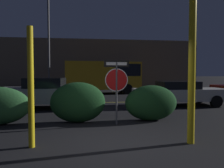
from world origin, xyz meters
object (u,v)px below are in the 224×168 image
at_px(hedge_bush_2, 78,102).
at_px(passing_car_3, 180,93).
at_px(yellow_pole_right, 192,70).
at_px(street_lamp, 49,32).
at_px(yellow_pole_left, 31,87).
at_px(delivery_truck, 105,75).
at_px(hedge_bush_3, 151,103).
at_px(passing_car_2, 43,93).
at_px(stop_sign, 117,80).

distance_m(hedge_bush_2, passing_car_3, 6.21).
bearing_deg(yellow_pole_right, hedge_bush_2, 136.09).
bearing_deg(hedge_bush_2, yellow_pole_right, -43.91).
relative_size(yellow_pole_right, street_lamp, 0.44).
xyz_separation_m(yellow_pole_left, delivery_truck, (3.07, 13.26, 0.20)).
xyz_separation_m(yellow_pole_left, hedge_bush_3, (3.59, 2.38, -0.73)).
relative_size(yellow_pole_left, passing_car_2, 0.60).
bearing_deg(stop_sign, yellow_pole_left, -139.59).
bearing_deg(street_lamp, yellow_pole_right, -68.20).
bearing_deg(passing_car_3, hedge_bush_3, -37.08).
height_order(yellow_pole_left, hedge_bush_2, yellow_pole_left).
height_order(yellow_pole_right, hedge_bush_3, yellow_pole_right).
xyz_separation_m(yellow_pole_right, street_lamp, (-5.19, 12.99, 3.24)).
distance_m(delivery_truck, street_lamp, 5.70).
bearing_deg(hedge_bush_3, street_lamp, 115.89).
height_order(hedge_bush_2, passing_car_2, passing_car_2).
relative_size(stop_sign, passing_car_2, 0.46).
bearing_deg(delivery_truck, hedge_bush_3, -1.79).
xyz_separation_m(hedge_bush_2, passing_car_2, (-1.74, 3.44, 0.05)).
xyz_separation_m(hedge_bush_3, passing_car_3, (2.66, 3.37, 0.03)).
xyz_separation_m(yellow_pole_left, passing_car_2, (-0.74, 5.86, -0.63)).
bearing_deg(stop_sign, delivery_truck, 85.68).
bearing_deg(delivery_truck, passing_car_2, -31.73).
bearing_deg(hedge_bush_3, yellow_pole_right, -86.65).
height_order(stop_sign, passing_car_3, stop_sign).
bearing_deg(street_lamp, passing_car_2, -84.07).
bearing_deg(yellow_pole_left, yellow_pole_right, -3.32).
bearing_deg(delivery_truck, passing_car_3, 18.43).
xyz_separation_m(stop_sign, yellow_pole_right, (1.47, -2.16, 0.29)).
xyz_separation_m(hedge_bush_2, hedge_bush_3, (2.58, -0.03, -0.06)).
bearing_deg(hedge_bush_3, passing_car_2, 141.19).
bearing_deg(passing_car_3, street_lamp, -131.19).
relative_size(hedge_bush_3, passing_car_2, 0.41).
xyz_separation_m(passing_car_2, delivery_truck, (3.81, 7.40, 0.83)).
height_order(hedge_bush_2, hedge_bush_3, hedge_bush_2).
distance_m(stop_sign, street_lamp, 11.98).
relative_size(yellow_pole_left, yellow_pole_right, 0.77).
bearing_deg(yellow_pole_left, passing_car_2, 97.18).
bearing_deg(passing_car_2, yellow_pole_left, -167.99).
distance_m(hedge_bush_2, passing_car_2, 3.86).
height_order(passing_car_3, street_lamp, street_lamp).
distance_m(hedge_bush_2, delivery_truck, 11.07).
relative_size(passing_car_2, street_lamp, 0.58).
bearing_deg(passing_car_2, street_lamp, 10.77).
xyz_separation_m(yellow_pole_left, street_lamp, (-1.46, 12.77, 3.64)).
bearing_deg(passing_car_3, hedge_bush_2, -56.35).
distance_m(yellow_pole_left, yellow_pole_right, 3.77).
height_order(yellow_pole_left, passing_car_3, yellow_pole_left).
distance_m(hedge_bush_2, street_lamp, 11.48).
height_order(stop_sign, yellow_pole_right, yellow_pole_right).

